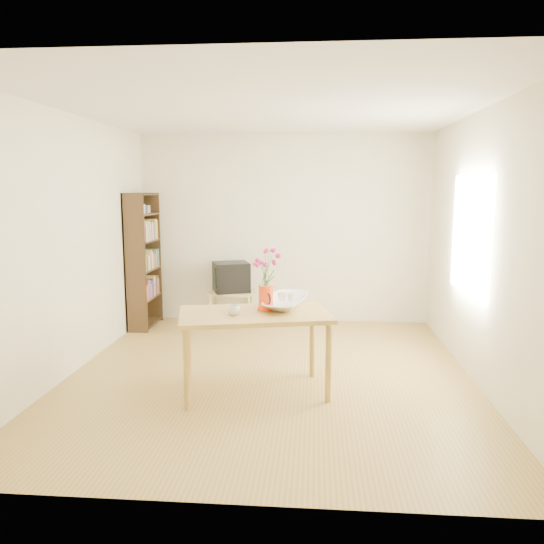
# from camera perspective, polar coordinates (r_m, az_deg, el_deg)

# --- Properties ---
(room) EXTENTS (4.50, 4.50, 4.50)m
(room) POSITION_cam_1_polar(r_m,az_deg,el_deg) (5.17, 0.05, 2.79)
(room) COLOR olive
(room) RESTS_ON ground
(table) EXTENTS (1.48, 1.04, 0.75)m
(table) POSITION_cam_1_polar(r_m,az_deg,el_deg) (4.82, -1.88, -5.39)
(table) COLOR #A77F39
(table) RESTS_ON ground
(tv_stand) EXTENTS (0.60, 0.45, 0.46)m
(tv_stand) POSITION_cam_1_polar(r_m,az_deg,el_deg) (7.33, -4.40, -2.64)
(tv_stand) COLOR tan
(tv_stand) RESTS_ON ground
(bookshelf) EXTENTS (0.28, 0.70, 1.80)m
(bookshelf) POSITION_cam_1_polar(r_m,az_deg,el_deg) (7.31, -13.63, 0.71)
(bookshelf) COLOR black
(bookshelf) RESTS_ON ground
(pitcher) EXTENTS (0.15, 0.22, 0.23)m
(pitcher) POSITION_cam_1_polar(r_m,az_deg,el_deg) (4.87, -0.66, -2.90)
(pitcher) COLOR #EA3B0D
(pitcher) RESTS_ON table
(flowers) EXTENTS (0.26, 0.26, 0.38)m
(flowers) POSITION_cam_1_polar(r_m,az_deg,el_deg) (4.82, -0.68, 0.62)
(flowers) COLOR #B82B6E
(flowers) RESTS_ON pitcher
(mug) EXTENTS (0.16, 0.16, 0.09)m
(mug) POSITION_cam_1_polar(r_m,az_deg,el_deg) (4.71, -4.13, -4.12)
(mug) COLOR white
(mug) RESTS_ON table
(bowl) EXTENTS (0.62, 0.62, 0.51)m
(bowl) POSITION_cam_1_polar(r_m,az_deg,el_deg) (5.01, 1.52, -0.82)
(bowl) COLOR white
(bowl) RESTS_ON table
(teacup_a) EXTENTS (0.10, 0.10, 0.07)m
(teacup_a) POSITION_cam_1_polar(r_m,az_deg,el_deg) (5.02, 1.07, -1.36)
(teacup_a) COLOR white
(teacup_a) RESTS_ON bowl
(teacup_b) EXTENTS (0.09, 0.09, 0.06)m
(teacup_b) POSITION_cam_1_polar(r_m,az_deg,el_deg) (5.03, 2.05, -1.36)
(teacup_b) COLOR white
(teacup_b) RESTS_ON bowl
(television) EXTENTS (0.58, 0.56, 0.40)m
(television) POSITION_cam_1_polar(r_m,az_deg,el_deg) (7.29, -4.41, -0.48)
(television) COLOR black
(television) RESTS_ON tv_stand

